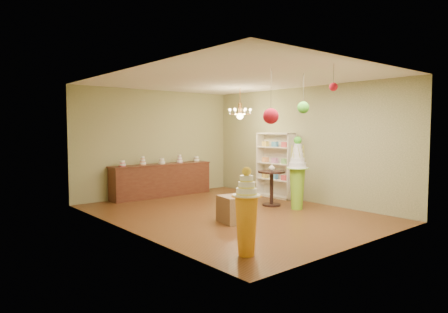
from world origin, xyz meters
TOP-DOWN VIEW (x-y plane):
  - floor at (0.00, 0.00)m, footprint 6.50×6.50m
  - ceiling at (0.00, 0.00)m, footprint 6.50×6.50m
  - wall_back at (0.00, 3.25)m, footprint 5.00×0.04m
  - wall_front at (0.00, -3.25)m, footprint 5.00×0.04m
  - wall_left at (-2.50, 0.00)m, footprint 0.04×6.50m
  - wall_right at (2.50, 0.00)m, footprint 0.04×6.50m
  - pedestal_green at (1.50, -0.67)m, footprint 0.61×0.61m
  - pedestal_orange at (-1.79, -2.42)m, footprint 0.54×0.54m
  - burlap_riser at (-0.49, -0.71)m, footprint 0.70×0.70m
  - sideboard at (0.00, 2.97)m, footprint 3.04×0.54m
  - shelving_unit at (2.34, 0.80)m, footprint 0.33×1.20m
  - round_table at (1.36, 0.02)m, footprint 0.88×0.88m
  - vase at (1.36, 0.02)m, footprint 0.20×0.20m
  - pom_red_left at (-0.55, -1.74)m, footprint 0.29×0.29m
  - pom_green_mid at (0.40, -1.71)m, footprint 0.23×0.23m
  - pom_red_right at (-0.10, -2.75)m, footprint 0.14×0.14m
  - chandelier at (1.38, 1.22)m, footprint 0.79×0.79m

SIDE VIEW (x-z plane):
  - floor at x=0.00m, z-range 0.00..0.00m
  - burlap_riser at x=-0.49m, z-range 0.00..0.54m
  - sideboard at x=0.00m, z-range -0.10..1.06m
  - round_table at x=1.36m, z-range 0.13..1.00m
  - pedestal_orange at x=-1.79m, z-range -0.10..1.24m
  - pedestal_green at x=1.50m, z-range -0.15..1.58m
  - shelving_unit at x=2.34m, z-range 0.00..1.80m
  - vase at x=1.36m, z-range 0.87..1.04m
  - wall_back at x=0.00m, z-range 0.00..3.00m
  - wall_front at x=0.00m, z-range 0.00..3.00m
  - wall_left at x=-2.50m, z-range 0.00..3.00m
  - wall_right at x=2.50m, z-range 0.00..3.00m
  - pom_red_left at x=-0.55m, z-range 1.64..2.64m
  - chandelier at x=1.38m, z-range 1.88..2.73m
  - pom_green_mid at x=0.40m, z-range 1.93..2.72m
  - pom_red_right at x=-0.10m, z-range 2.38..2.84m
  - ceiling at x=0.00m, z-range 3.00..3.00m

